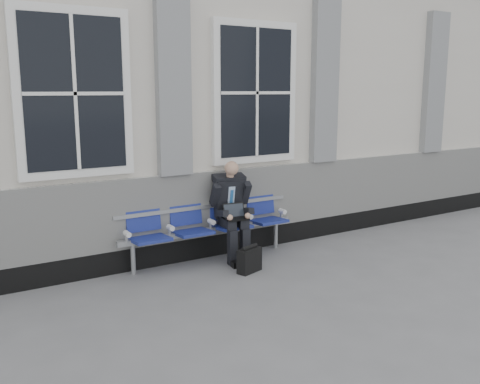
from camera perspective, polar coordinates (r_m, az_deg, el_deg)
ground at (r=6.60m, az=5.96°, el=-9.53°), size 70.00×70.00×0.00m
station_building at (r=9.17m, az=-7.44°, el=10.33°), size 14.40×4.40×4.49m
bench at (r=7.25m, az=-3.34°, el=-3.05°), size 2.60×0.47×0.91m
businessman at (r=7.24m, az=-0.91°, el=-1.52°), size 0.56×0.75×1.36m
briefcase at (r=6.86m, az=1.01°, el=-7.23°), size 0.37×0.25×0.35m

